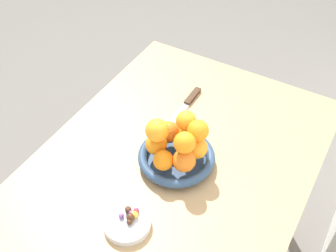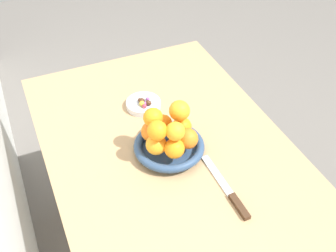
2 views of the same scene
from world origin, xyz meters
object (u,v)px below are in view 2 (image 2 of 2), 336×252
at_px(candy_ball_2, 142,101).
at_px(knife, 228,191).
at_px(orange_1, 182,127).
at_px(candy_ball_6, 140,100).
at_px(candy_ball_7, 142,103).
at_px(candy_ball_4, 146,103).
at_px(candy_dish, 143,104).
at_px(orange_3, 152,132).
at_px(orange_7, 175,131).
at_px(orange_2, 164,123).
at_px(fruit_bowl, 169,147).
at_px(orange_0, 188,139).
at_px(orange_6, 180,111).
at_px(dining_table, 167,163).
at_px(orange_4, 156,145).
at_px(candy_ball_3, 149,103).
at_px(candy_ball_1, 144,106).
at_px(orange_8, 157,130).
at_px(orange_9, 153,117).
at_px(candy_ball_5, 148,103).
at_px(candy_ball_0, 148,99).

xyz_separation_m(candy_ball_2, knife, (-0.46, -0.09, -0.03)).
relative_size(orange_1, knife, 0.24).
height_order(candy_ball_6, candy_ball_7, candy_ball_7).
relative_size(candy_ball_4, candy_ball_6, 0.95).
bearing_deg(candy_dish, orange_3, 166.92).
distance_m(orange_1, orange_7, 0.11).
bearing_deg(orange_2, fruit_bowl, 172.55).
relative_size(orange_0, candy_ball_4, 4.45).
distance_m(orange_6, candy_ball_4, 0.23).
relative_size(dining_table, knife, 4.23).
relative_size(orange_4, orange_7, 1.11).
bearing_deg(fruit_bowl, orange_4, 112.55).
height_order(orange_6, candy_ball_4, orange_6).
xyz_separation_m(candy_ball_3, candy_ball_4, (0.01, 0.01, -0.00)).
height_order(orange_2, candy_ball_1, orange_2).
relative_size(candy_dish, orange_2, 2.16).
bearing_deg(orange_8, candy_ball_2, -10.31).
height_order(orange_0, orange_4, orange_0).
height_order(orange_1, orange_6, orange_6).
distance_m(fruit_bowl, knife, 0.24).
height_order(dining_table, orange_9, orange_9).
relative_size(orange_3, candy_ball_3, 3.72).
bearing_deg(orange_1, dining_table, 71.87).
distance_m(orange_0, candy_ball_1, 0.26).
distance_m(candy_ball_7, knife, 0.46).
bearing_deg(candy_ball_5, fruit_bowl, 175.77).
relative_size(orange_3, candy_ball_4, 4.43).
relative_size(orange_3, knife, 0.25).
xyz_separation_m(orange_0, candy_ball_4, (0.26, 0.04, -0.04)).
xyz_separation_m(orange_7, candy_ball_1, (0.26, -0.00, -0.10)).
bearing_deg(fruit_bowl, candy_ball_1, 0.28).
distance_m(candy_ball_1, candy_ball_3, 0.02).
bearing_deg(orange_3, candy_ball_5, -17.62).
height_order(orange_6, candy_ball_1, orange_6).
bearing_deg(candy_ball_7, candy_dish, -30.06).
height_order(candy_dish, candy_ball_7, candy_ball_7).
distance_m(orange_7, candy_ball_0, 0.31).
xyz_separation_m(dining_table, candy_ball_3, (0.18, -0.01, 0.12)).
distance_m(orange_3, candy_ball_4, 0.21).
xyz_separation_m(candy_ball_1, candy_ball_7, (0.01, 0.00, 0.00)).
bearing_deg(candy_ball_1, orange_2, -176.54).
height_order(candy_ball_5, candy_ball_7, same).
bearing_deg(candy_ball_2, candy_dish, -43.08).
bearing_deg(orange_9, candy_ball_2, -10.50).
distance_m(dining_table, orange_6, 0.23).
height_order(dining_table, orange_1, orange_1).
bearing_deg(candy_ball_0, orange_9, 163.65).
xyz_separation_m(orange_7, candy_ball_7, (0.28, 0.00, -0.10)).
height_order(candy_ball_0, knife, candy_ball_0).
distance_m(orange_2, orange_6, 0.08).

